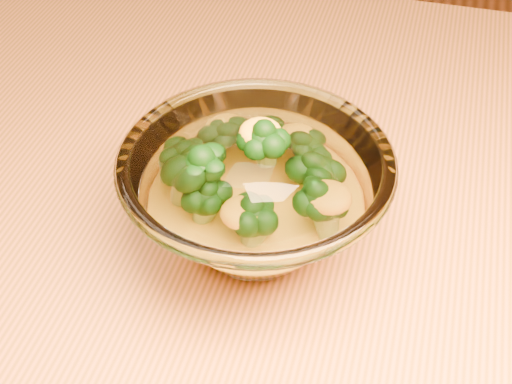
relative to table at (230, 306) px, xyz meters
The scene contains 4 objects.
table is the anchor object (origin of this frame).
glass_bowl 0.15m from the table, 16.76° to the right, with size 0.19×0.19×0.09m.
cheese_sauce 0.13m from the table, 16.76° to the right, with size 0.11×0.11×0.03m, color yellow.
broccoli_heap 0.16m from the table, ahead, with size 0.14×0.12×0.07m.
Camera 1 is at (0.12, -0.36, 1.14)m, focal length 50.00 mm.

